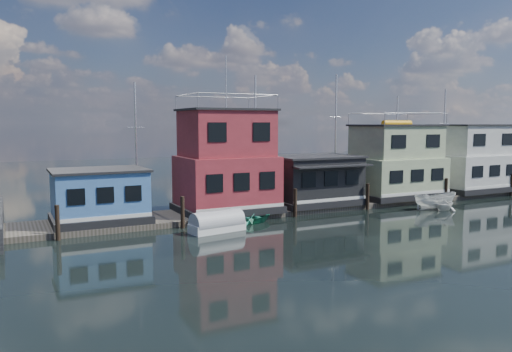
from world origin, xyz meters
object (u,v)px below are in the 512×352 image
houseboat_white (471,159)px  houseboat_green (396,163)px  tarp_runabout (217,223)px  houseboat_red (226,163)px  dinghy_white (444,204)px  motorboat (435,201)px  houseboat_dark (314,180)px  houseboat_blue (100,196)px  dinghy_teal (250,218)px

houseboat_white → houseboat_green: bearing=180.0°
houseboat_green → tarp_runabout: bearing=-166.1°
houseboat_red → dinghy_white: (17.03, -5.84, -3.53)m
dinghy_white → houseboat_red: bearing=68.6°
houseboat_red → motorboat: size_ratio=3.16×
houseboat_red → houseboat_green: (17.00, 0.00, -0.55)m
houseboat_green → tarp_runabout: 20.63m
motorboat → tarp_runabout: bearing=103.5°
houseboat_dark → dinghy_white: bearing=-32.8°
houseboat_dark → motorboat: size_ratio=1.97×
houseboat_red → houseboat_blue: bearing=-180.0°
houseboat_green → dinghy_teal: size_ratio=2.37×
houseboat_dark → motorboat: houseboat_dark is taller
motorboat → houseboat_red: bearing=87.0°
tarp_runabout → dinghy_white: bearing=-12.1°
houseboat_blue → houseboat_red: houseboat_red is taller
motorboat → houseboat_blue: bearing=93.1°
houseboat_dark → dinghy_teal: houseboat_dark is taller
houseboat_dark → houseboat_green: 9.07m
houseboat_blue → houseboat_dark: bearing=-0.1°
motorboat → houseboat_white: bearing=-49.0°
houseboat_blue → houseboat_white: (36.50, 0.00, 1.33)m
tarp_runabout → motorboat: (19.47, -0.28, 0.16)m
motorboat → dinghy_white: (0.38, -0.65, -0.15)m
dinghy_teal → houseboat_dark: bearing=-73.4°
motorboat → dinghy_teal: 16.33m
houseboat_red → houseboat_green: houseboat_red is taller
houseboat_red → tarp_runabout: bearing=-119.8°
houseboat_red → houseboat_white: 27.01m
houseboat_green → dinghy_teal: 17.17m
dinghy_teal → motorboat: bearing=-103.4°
houseboat_white → dinghy_white: 11.92m
motorboat → dinghy_white: motorboat is taller
houseboat_dark → dinghy_white: (9.03, -5.82, -1.84)m
houseboat_blue → motorboat: (26.15, -5.19, -1.48)m
houseboat_red → houseboat_white: size_ratio=1.41×
houseboat_green → tarp_runabout: size_ratio=2.16×
houseboat_red → dinghy_teal: houseboat_red is taller
houseboat_red → dinghy_white: houseboat_red is taller
houseboat_green → houseboat_red: bearing=-180.0°
houseboat_blue → houseboat_dark: (17.50, -0.02, 0.21)m
tarp_runabout → houseboat_green: bearing=4.5°
houseboat_green → motorboat: 5.92m
houseboat_dark → houseboat_green: bearing=0.1°
houseboat_dark → motorboat: bearing=-30.9°
houseboat_blue → tarp_runabout: (6.68, -4.91, -1.64)m
dinghy_teal → houseboat_blue: bearing=65.2°
houseboat_green → houseboat_white: (10.00, -0.00, -0.01)m
houseboat_green → dinghy_white: houseboat_green is taller
houseboat_red → houseboat_dark: 8.18m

